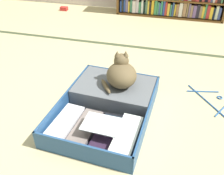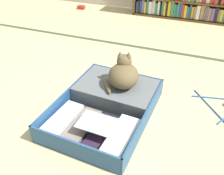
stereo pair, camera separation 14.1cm
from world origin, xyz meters
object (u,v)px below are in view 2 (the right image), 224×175
clothes_hanger (216,107)px  black_cat (123,74)px  open_suitcase (109,103)px  small_red_pouch (81,7)px

clothes_hanger → black_cat: bearing=-167.6°
black_cat → clothes_hanger: 0.70m
open_suitcase → small_red_pouch: bearing=121.8°
clothes_hanger → small_red_pouch: size_ratio=3.61×
open_suitcase → clothes_hanger: size_ratio=2.31×
black_cat → clothes_hanger: (0.65, 0.14, -0.21)m
open_suitcase → clothes_hanger: 0.76m
open_suitcase → small_red_pouch: (-1.22, 1.97, -0.03)m
small_red_pouch → clothes_hanger: bearing=-41.2°
open_suitcase → small_red_pouch: open_suitcase is taller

